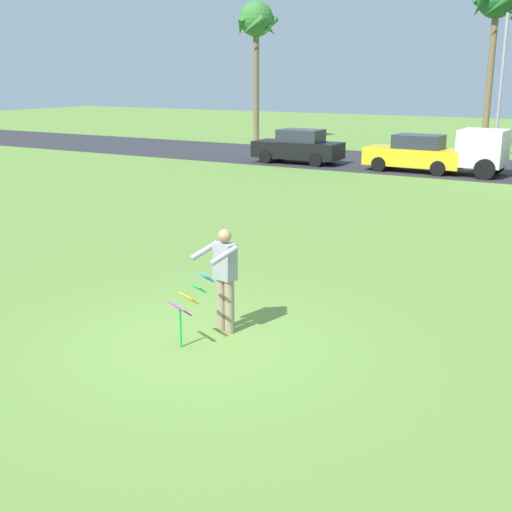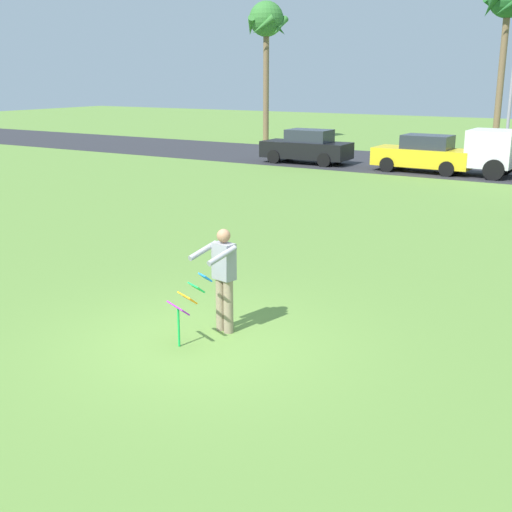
{
  "view_description": "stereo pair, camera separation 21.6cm",
  "coord_description": "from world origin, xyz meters",
  "px_view_note": "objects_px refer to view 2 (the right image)",
  "views": [
    {
      "loc": [
        5.58,
        -8.02,
        4.09
      ],
      "look_at": [
        0.08,
        1.53,
        1.05
      ],
      "focal_mm": 46.22,
      "sensor_mm": 36.0,
      "label": 1
    },
    {
      "loc": [
        5.76,
        -7.91,
        4.09
      ],
      "look_at": [
        0.08,
        1.53,
        1.05
      ],
      "focal_mm": 46.22,
      "sensor_mm": 36.0,
      "label": 2
    }
  ],
  "objects_px": {
    "parked_car_black": "(307,147)",
    "person_kite_flyer": "(223,276)",
    "kite_held": "(188,300)",
    "parked_car_yellow": "(424,154)",
    "palm_tree_right_near": "(508,6)",
    "palm_tree_left_near": "(266,25)"
  },
  "relations": [
    {
      "from": "kite_held",
      "to": "parked_car_black",
      "type": "distance_m",
      "value": 22.18
    },
    {
      "from": "palm_tree_left_near",
      "to": "palm_tree_right_near",
      "type": "bearing_deg",
      "value": 9.34
    },
    {
      "from": "person_kite_flyer",
      "to": "palm_tree_left_near",
      "type": "relative_size",
      "value": 0.21
    },
    {
      "from": "palm_tree_left_near",
      "to": "palm_tree_right_near",
      "type": "relative_size",
      "value": 0.93
    },
    {
      "from": "kite_held",
      "to": "parked_car_yellow",
      "type": "xyz_separation_m",
      "value": [
        -2.66,
        20.56,
        0.04
      ]
    },
    {
      "from": "parked_car_black",
      "to": "palm_tree_left_near",
      "type": "xyz_separation_m",
      "value": [
        -7.16,
        8.42,
        6.24
      ]
    },
    {
      "from": "parked_car_black",
      "to": "parked_car_yellow",
      "type": "bearing_deg",
      "value": -0.02
    },
    {
      "from": "palm_tree_left_near",
      "to": "palm_tree_right_near",
      "type": "xyz_separation_m",
      "value": [
        13.59,
        2.24,
        0.62
      ]
    },
    {
      "from": "parked_car_black",
      "to": "palm_tree_left_near",
      "type": "distance_m",
      "value": 12.69
    },
    {
      "from": "parked_car_yellow",
      "to": "palm_tree_left_near",
      "type": "relative_size",
      "value": 0.5
    },
    {
      "from": "person_kite_flyer",
      "to": "parked_car_black",
      "type": "xyz_separation_m",
      "value": [
        -8.49,
        19.83,
        -0.18
      ]
    },
    {
      "from": "person_kite_flyer",
      "to": "kite_held",
      "type": "distance_m",
      "value": 0.78
    },
    {
      "from": "parked_car_yellow",
      "to": "palm_tree_left_near",
      "type": "height_order",
      "value": "palm_tree_left_near"
    },
    {
      "from": "parked_car_black",
      "to": "parked_car_yellow",
      "type": "distance_m",
      "value": 5.66
    },
    {
      "from": "person_kite_flyer",
      "to": "palm_tree_right_near",
      "type": "bearing_deg",
      "value": 93.87
    },
    {
      "from": "person_kite_flyer",
      "to": "palm_tree_right_near",
      "type": "relative_size",
      "value": 0.19
    },
    {
      "from": "parked_car_black",
      "to": "palm_tree_left_near",
      "type": "bearing_deg",
      "value": 130.38
    },
    {
      "from": "kite_held",
      "to": "person_kite_flyer",
      "type": "bearing_deg",
      "value": 76.24
    },
    {
      "from": "parked_car_black",
      "to": "person_kite_flyer",
      "type": "bearing_deg",
      "value": -66.82
    },
    {
      "from": "kite_held",
      "to": "parked_car_yellow",
      "type": "distance_m",
      "value": 20.73
    },
    {
      "from": "parked_car_yellow",
      "to": "palm_tree_left_near",
      "type": "bearing_deg",
      "value": 146.7
    },
    {
      "from": "person_kite_flyer",
      "to": "parked_car_yellow",
      "type": "distance_m",
      "value": 20.04
    }
  ]
}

